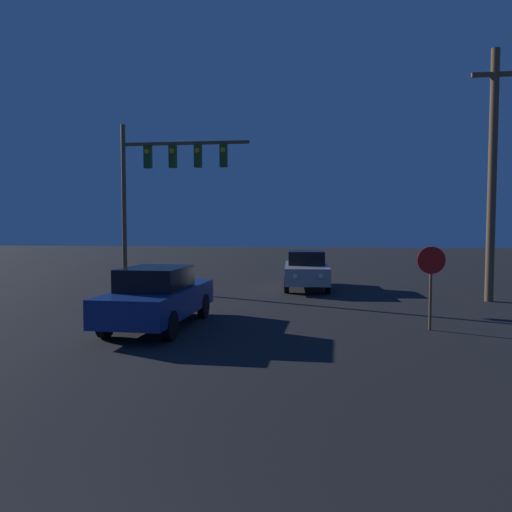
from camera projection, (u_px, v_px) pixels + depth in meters
The scene contains 5 objects.
car_near at pixel (158, 296), 12.62m from camera, with size 1.87×4.70×1.54m.
car_far at pixel (306, 270), 20.48m from camera, with size 1.93×4.72×1.54m.
traffic_signal_mast at pixel (162, 174), 20.00m from camera, with size 5.25×0.30×6.66m.
stop_sign at pixel (431, 272), 12.20m from camera, with size 0.67×0.07×2.07m.
utility_pole at pixel (492, 172), 16.74m from camera, with size 1.50×0.28×8.45m.
Camera 1 is at (1.99, -1.47, 2.56)m, focal length 35.00 mm.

